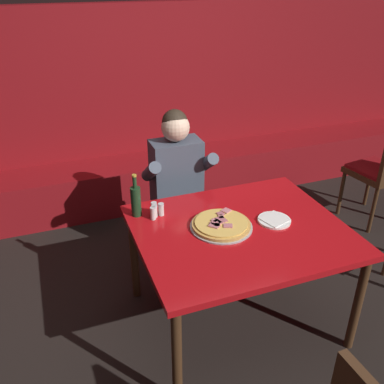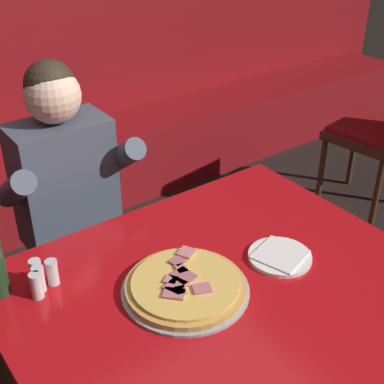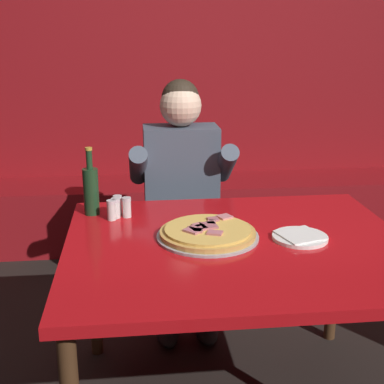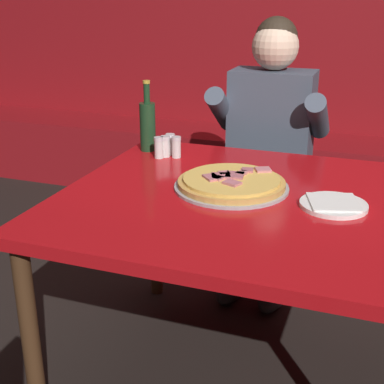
{
  "view_description": "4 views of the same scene",
  "coord_description": "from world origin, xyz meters",
  "px_view_note": "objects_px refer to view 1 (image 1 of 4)",
  "views": [
    {
      "loc": [
        -1.06,
        -1.99,
        2.19
      ],
      "look_at": [
        -0.2,
        0.32,
        0.88
      ],
      "focal_mm": 40.0,
      "sensor_mm": 36.0,
      "label": 1
    },
    {
      "loc": [
        -0.83,
        -0.96,
        1.83
      ],
      "look_at": [
        0.13,
        0.34,
        0.88
      ],
      "focal_mm": 50.0,
      "sensor_mm": 36.0,
      "label": 2
    },
    {
      "loc": [
        -0.38,
        -1.83,
        1.51
      ],
      "look_at": [
        -0.14,
        0.34,
        0.84
      ],
      "focal_mm": 50.0,
      "sensor_mm": 36.0,
      "label": 3
    },
    {
      "loc": [
        0.34,
        -1.6,
        1.38
      ],
      "look_at": [
        -0.25,
        0.06,
        0.71
      ],
      "focal_mm": 50.0,
      "sensor_mm": 36.0,
      "label": 4
    }
  ],
  "objects_px": {
    "main_dining_table": "(240,238)",
    "pizza": "(221,225)",
    "diner_seated_blue_shirt": "(180,186)",
    "shaker_oregano": "(155,212)",
    "beer_bottle": "(136,200)",
    "shaker_parmesan": "(154,209)",
    "shaker_red_pepper_flakes": "(161,210)",
    "plate_white_paper": "(274,220)",
    "shaker_black_pepper": "(153,214)"
  },
  "relations": [
    {
      "from": "main_dining_table",
      "to": "pizza",
      "type": "xyz_separation_m",
      "value": [
        -0.11,
        0.05,
        0.09
      ]
    },
    {
      "from": "beer_bottle",
      "to": "shaker_parmesan",
      "type": "xyz_separation_m",
      "value": [
        0.11,
        -0.03,
        -0.07
      ]
    },
    {
      "from": "main_dining_table",
      "to": "diner_seated_blue_shirt",
      "type": "bearing_deg",
      "value": 100.34
    },
    {
      "from": "shaker_black_pepper",
      "to": "shaker_red_pepper_flakes",
      "type": "height_order",
      "value": "same"
    },
    {
      "from": "main_dining_table",
      "to": "shaker_black_pepper",
      "type": "relative_size",
      "value": 15.0
    },
    {
      "from": "pizza",
      "to": "plate_white_paper",
      "type": "xyz_separation_m",
      "value": [
        0.35,
        -0.05,
        -0.01
      ]
    },
    {
      "from": "shaker_oregano",
      "to": "diner_seated_blue_shirt",
      "type": "relative_size",
      "value": 0.07
    },
    {
      "from": "pizza",
      "to": "shaker_red_pepper_flakes",
      "type": "xyz_separation_m",
      "value": [
        -0.31,
        0.27,
        0.02
      ]
    },
    {
      "from": "shaker_black_pepper",
      "to": "shaker_red_pepper_flakes",
      "type": "xyz_separation_m",
      "value": [
        0.06,
        0.03,
        0.0
      ]
    },
    {
      "from": "shaker_oregano",
      "to": "beer_bottle",
      "type": "bearing_deg",
      "value": 148.84
    },
    {
      "from": "shaker_parmesan",
      "to": "shaker_red_pepper_flakes",
      "type": "bearing_deg",
      "value": -38.66
    },
    {
      "from": "pizza",
      "to": "shaker_black_pepper",
      "type": "bearing_deg",
      "value": 147.07
    },
    {
      "from": "shaker_black_pepper",
      "to": "shaker_oregano",
      "type": "bearing_deg",
      "value": 54.76
    },
    {
      "from": "main_dining_table",
      "to": "diner_seated_blue_shirt",
      "type": "height_order",
      "value": "diner_seated_blue_shirt"
    },
    {
      "from": "shaker_red_pepper_flakes",
      "to": "main_dining_table",
      "type": "bearing_deg",
      "value": -38.02
    },
    {
      "from": "diner_seated_blue_shirt",
      "to": "plate_white_paper",
      "type": "bearing_deg",
      "value": -63.5
    },
    {
      "from": "beer_bottle",
      "to": "shaker_oregano",
      "type": "height_order",
      "value": "beer_bottle"
    },
    {
      "from": "plate_white_paper",
      "to": "shaker_black_pepper",
      "type": "relative_size",
      "value": 2.44
    },
    {
      "from": "plate_white_paper",
      "to": "shaker_oregano",
      "type": "bearing_deg",
      "value": 155.63
    },
    {
      "from": "beer_bottle",
      "to": "diner_seated_blue_shirt",
      "type": "height_order",
      "value": "diner_seated_blue_shirt"
    },
    {
      "from": "shaker_red_pepper_flakes",
      "to": "diner_seated_blue_shirt",
      "type": "relative_size",
      "value": 0.07
    },
    {
      "from": "pizza",
      "to": "shaker_red_pepper_flakes",
      "type": "bearing_deg",
      "value": 138.61
    },
    {
      "from": "main_dining_table",
      "to": "shaker_oregano",
      "type": "relative_size",
      "value": 15.0
    },
    {
      "from": "diner_seated_blue_shirt",
      "to": "pizza",
      "type": "bearing_deg",
      "value": -87.55
    },
    {
      "from": "pizza",
      "to": "beer_bottle",
      "type": "xyz_separation_m",
      "value": [
        -0.46,
        0.33,
        0.09
      ]
    },
    {
      "from": "pizza",
      "to": "plate_white_paper",
      "type": "bearing_deg",
      "value": -8.51
    },
    {
      "from": "main_dining_table",
      "to": "pizza",
      "type": "relative_size",
      "value": 3.3
    },
    {
      "from": "plate_white_paper",
      "to": "shaker_oregano",
      "type": "height_order",
      "value": "shaker_oregano"
    },
    {
      "from": "pizza",
      "to": "shaker_parmesan",
      "type": "distance_m",
      "value": 0.46
    },
    {
      "from": "shaker_oregano",
      "to": "shaker_parmesan",
      "type": "height_order",
      "value": "same"
    },
    {
      "from": "plate_white_paper",
      "to": "shaker_parmesan",
      "type": "distance_m",
      "value": 0.78
    },
    {
      "from": "diner_seated_blue_shirt",
      "to": "beer_bottle",
      "type": "bearing_deg",
      "value": -138.73
    },
    {
      "from": "main_dining_table",
      "to": "pizza",
      "type": "height_order",
      "value": "pizza"
    },
    {
      "from": "shaker_oregano",
      "to": "diner_seated_blue_shirt",
      "type": "xyz_separation_m",
      "value": [
        0.32,
        0.44,
        -0.08
      ]
    },
    {
      "from": "plate_white_paper",
      "to": "shaker_black_pepper",
      "type": "xyz_separation_m",
      "value": [
        -0.72,
        0.29,
        0.03
      ]
    },
    {
      "from": "pizza",
      "to": "plate_white_paper",
      "type": "height_order",
      "value": "pizza"
    },
    {
      "from": "main_dining_table",
      "to": "beer_bottle",
      "type": "bearing_deg",
      "value": 145.96
    },
    {
      "from": "shaker_red_pepper_flakes",
      "to": "beer_bottle",
      "type": "bearing_deg",
      "value": 159.13
    },
    {
      "from": "plate_white_paper",
      "to": "shaker_oregano",
      "type": "distance_m",
      "value": 0.77
    },
    {
      "from": "main_dining_table",
      "to": "shaker_black_pepper",
      "type": "height_order",
      "value": "shaker_black_pepper"
    },
    {
      "from": "shaker_oregano",
      "to": "shaker_parmesan",
      "type": "xyz_separation_m",
      "value": [
        0.01,
        0.04,
        0.0
      ]
    },
    {
      "from": "pizza",
      "to": "diner_seated_blue_shirt",
      "type": "distance_m",
      "value": 0.71
    },
    {
      "from": "main_dining_table",
      "to": "beer_bottle",
      "type": "height_order",
      "value": "beer_bottle"
    },
    {
      "from": "main_dining_table",
      "to": "shaker_red_pepper_flakes",
      "type": "relative_size",
      "value": 15.0
    },
    {
      "from": "pizza",
      "to": "diner_seated_blue_shirt",
      "type": "bearing_deg",
      "value": 92.45
    },
    {
      "from": "diner_seated_blue_shirt",
      "to": "shaker_parmesan",
      "type": "bearing_deg",
      "value": -128.28
    },
    {
      "from": "pizza",
      "to": "main_dining_table",
      "type": "bearing_deg",
      "value": -26.54
    },
    {
      "from": "main_dining_table",
      "to": "shaker_oregano",
      "type": "xyz_separation_m",
      "value": [
        -0.46,
        0.32,
        0.11
      ]
    },
    {
      "from": "shaker_oregano",
      "to": "shaker_parmesan",
      "type": "bearing_deg",
      "value": 79.69
    },
    {
      "from": "beer_bottle",
      "to": "shaker_black_pepper",
      "type": "relative_size",
      "value": 3.4
    }
  ]
}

